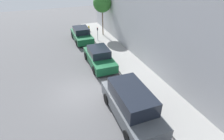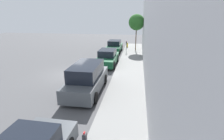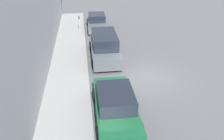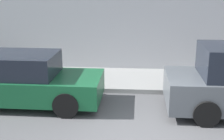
% 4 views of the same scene
% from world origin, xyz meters
% --- Properties ---
extents(ground_plane, '(60.00, 60.00, 0.00)m').
position_xyz_m(ground_plane, '(0.00, 0.00, 0.00)').
color(ground_plane, '#515154').
extents(sidewalk, '(2.53, 32.00, 0.15)m').
position_xyz_m(sidewalk, '(4.76, 0.00, 0.07)').
color(sidewalk, gray).
rests_on(sidewalk, ground_plane).
extents(parked_sedan_nearest, '(1.92, 4.54, 1.54)m').
position_xyz_m(parked_sedan_nearest, '(2.22, -9.97, 0.72)').
color(parked_sedan_nearest, '#4C5156').
rests_on(parked_sedan_nearest, ground_plane).
extents(parked_minivan_second, '(2.02, 4.91, 1.90)m').
position_xyz_m(parked_minivan_second, '(2.19, -3.11, 0.92)').
color(parked_minivan_second, '#4C5156').
rests_on(parked_minivan_second, ground_plane).
extents(parked_sedan_third, '(1.92, 4.53, 1.54)m').
position_xyz_m(parked_sedan_third, '(2.41, 3.46, 0.72)').
color(parked_sedan_third, '#14512D').
rests_on(parked_sedan_third, ground_plane).
extents(parking_meter_near, '(0.11, 0.15, 1.46)m').
position_xyz_m(parking_meter_near, '(3.95, -9.27, 1.04)').
color(parking_meter_near, '#ADADB2').
rests_on(parking_meter_near, sidewalk).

